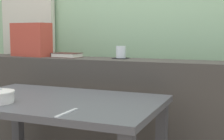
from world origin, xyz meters
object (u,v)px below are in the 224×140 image
at_px(throw_pillow, 31,40).
at_px(coaster_square, 121,58).
at_px(juice_glass, 121,53).
at_px(breakfast_table, 58,118).
at_px(fork_utensil, 67,113).
at_px(closed_book, 67,55).

bearing_deg(throw_pillow, coaster_square, 3.89).
distance_m(juice_glass, throw_pillow, 0.74).
height_order(breakfast_table, fork_utensil, fork_utensil).
height_order(breakfast_table, throw_pillow, throw_pillow).
distance_m(coaster_square, closed_book, 0.43).
height_order(coaster_square, closed_book, closed_book).
xyz_separation_m(throw_pillow, fork_utensil, (0.83, -0.90, -0.30)).
xyz_separation_m(breakfast_table, closed_book, (-0.31, 0.65, 0.30)).
bearing_deg(coaster_square, closed_book, -175.15).
bearing_deg(breakfast_table, closed_book, 115.76).
bearing_deg(coaster_square, throw_pillow, -176.11).
xyz_separation_m(breakfast_table, fork_utensil, (0.21, -0.26, 0.11)).
relative_size(juice_glass, closed_book, 0.39).
distance_m(throw_pillow, fork_utensil, 1.26).
relative_size(throw_pillow, fork_utensil, 1.88).
height_order(coaster_square, throw_pillow, throw_pillow).
relative_size(breakfast_table, throw_pillow, 3.52).
distance_m(coaster_square, fork_utensil, 0.97).
height_order(juice_glass, throw_pillow, throw_pillow).
bearing_deg(throw_pillow, juice_glass, 3.89).
bearing_deg(coaster_square, fork_utensil, -84.11).
relative_size(juice_glass, fork_utensil, 0.51).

